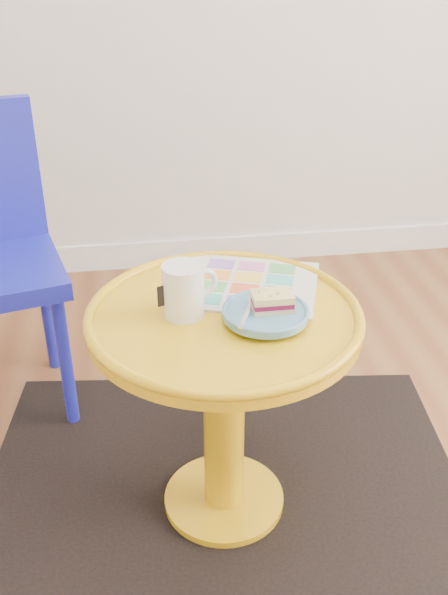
{
  "coord_description": "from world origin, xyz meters",
  "views": [
    {
      "loc": [
        -0.35,
        -0.72,
        1.34
      ],
      "look_at": [
        -0.17,
        0.54,
        0.63
      ],
      "focal_mm": 40.0,
      "sensor_mm": 36.0,
      "label": 1
    }
  ],
  "objects": [
    {
      "name": "rug",
      "position": [
        -0.17,
        0.54,
        0.0
      ],
      "size": [
        1.42,
        1.25,
        0.01
      ],
      "primitive_type": "cube",
      "rotation": [
        0.0,
        0.0,
        -0.12
      ],
      "color": "black",
      "rests_on": "ground"
    },
    {
      "name": "plate",
      "position": [
        -0.08,
        0.49,
        0.61
      ],
      "size": [
        0.19,
        0.19,
        0.02
      ],
      "color": "teal",
      "rests_on": "newspaper"
    },
    {
      "name": "mug",
      "position": [
        -0.25,
        0.55,
        0.65
      ],
      "size": [
        0.13,
        0.09,
        0.12
      ],
      "rotation": [
        0.0,
        0.0,
        0.35
      ],
      "color": "white",
      "rests_on": "side_table"
    },
    {
      "name": "cake_slice",
      "position": [
        -0.07,
        0.5,
        0.63
      ],
      "size": [
        0.09,
        0.06,
        0.04
      ],
      "rotation": [
        0.0,
        0.0,
        -0.0
      ],
      "color": "#D3BC8C",
      "rests_on": "plate"
    },
    {
      "name": "fork",
      "position": [
        -0.12,
        0.5,
        0.62
      ],
      "size": [
        0.07,
        0.14,
        0.0
      ],
      "rotation": [
        0.0,
        0.0,
        -0.4
      ],
      "color": "silver",
      "rests_on": "plate"
    },
    {
      "name": "side_table",
      "position": [
        -0.17,
        0.54,
        0.42
      ],
      "size": [
        0.62,
        0.62,
        0.59
      ],
      "color": "gold",
      "rests_on": "ground"
    },
    {
      "name": "newspaper",
      "position": [
        -0.09,
        0.66,
        0.59
      ],
      "size": [
        0.41,
        0.37,
        0.01
      ],
      "primitive_type": "cube",
      "rotation": [
        0.0,
        0.0,
        -0.32
      ],
      "color": "silver",
      "rests_on": "side_table"
    }
  ]
}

